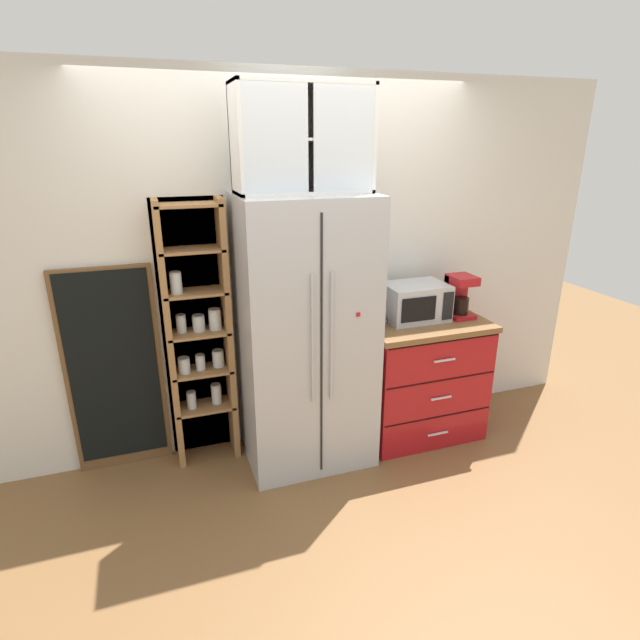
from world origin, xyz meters
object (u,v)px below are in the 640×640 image
at_px(mug_navy, 379,322).
at_px(coffee_maker, 459,295).
at_px(refrigerator, 306,335).
at_px(microwave, 415,302).
at_px(bottle_cobalt, 424,306).
at_px(chalkboard_menu, 114,371).

bearing_deg(mug_navy, coffee_maker, 4.53).
xyz_separation_m(refrigerator, microwave, (0.84, 0.07, 0.12)).
relative_size(coffee_maker, mug_navy, 2.63).
bearing_deg(microwave, refrigerator, -175.49).
xyz_separation_m(refrigerator, bottle_cobalt, (0.89, 0.02, 0.10)).
distance_m(refrigerator, mug_navy, 0.52).
relative_size(refrigerator, chalkboard_menu, 1.30).
relative_size(refrigerator, mug_navy, 15.45).
bearing_deg(mug_navy, bottle_cobalt, 7.69).
bearing_deg(refrigerator, coffee_maker, 1.19).
bearing_deg(mug_navy, microwave, 16.19).
height_order(microwave, coffee_maker, coffee_maker).
relative_size(coffee_maker, chalkboard_menu, 0.22).
bearing_deg(mug_navy, chalkboard_menu, 169.55).
bearing_deg(coffee_maker, microwave, 172.82).
xyz_separation_m(coffee_maker, bottle_cobalt, (-0.28, -0.00, -0.05)).
bearing_deg(bottle_cobalt, mug_navy, -172.31).
bearing_deg(chalkboard_menu, bottle_cobalt, -7.27).
relative_size(bottle_cobalt, chalkboard_menu, 0.17).
xyz_separation_m(mug_navy, chalkboard_menu, (-1.73, 0.32, -0.24)).
bearing_deg(refrigerator, microwave, 4.51).
height_order(microwave, mug_navy, microwave).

